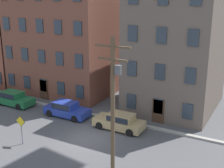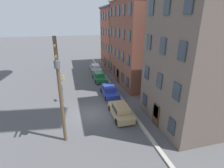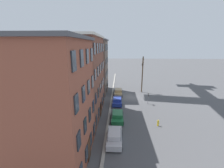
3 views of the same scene
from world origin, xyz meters
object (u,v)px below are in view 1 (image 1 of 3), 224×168
Objects in this scene: caution_sign at (21,125)px; utility_pole at (113,99)px; car_blue at (66,109)px; car_green at (13,98)px; car_tan at (120,121)px.

caution_sign is 8.72m from utility_pole.
car_blue is 0.49× the size of utility_pole.
car_green is 1.00× the size of car_blue.
caution_sign is at bearing -131.75° from car_tan.
car_blue is 11.19m from utility_pole.
car_green and car_tan have the same top height.
car_blue is at bearing 143.93° from utility_pole.
car_blue is (6.75, 0.15, 0.00)m from car_green.
caution_sign is at bearing -178.80° from utility_pole.
car_green is 16.78m from utility_pole.
car_green is 1.84× the size of caution_sign.
utility_pole is (2.57, -5.92, 4.30)m from car_tan.
utility_pole is (8.00, 0.17, 3.46)m from caution_sign.
car_tan is at bearing -1.66° from car_blue.
car_tan is (5.78, -0.17, 0.00)m from car_blue.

